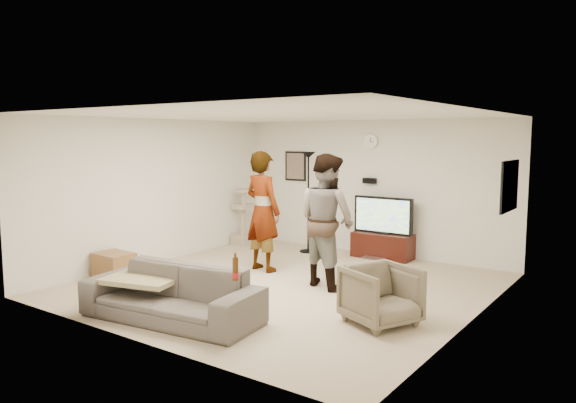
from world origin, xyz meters
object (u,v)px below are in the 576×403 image
Objects in this scene: tv at (383,215)px; cat_tree at (243,216)px; person_left at (263,211)px; armchair at (381,295)px; sofa at (171,294)px; side_table at (114,265)px; floor_lamp at (308,202)px; person_right at (327,220)px; beer_bottle at (235,269)px; tv_stand at (383,246)px.

tv is 2.96m from cat_tree.
person_left is 3.09m from armchair.
sofa is (0.64, -2.59, -0.66)m from person_left.
tv is 1.87× the size of side_table.
person_left is (0.19, -1.64, 0.03)m from floor_lamp.
person_left is at bearing -83.36° from floor_lamp.
person_left is 1.01× the size of person_right.
beer_bottle is 0.33× the size of armchair.
beer_bottle is at bearing -7.36° from sofa.
person_right is at bearing -50.20° from floor_lamp.
tv is (0.00, 0.00, 0.56)m from tv_stand.
sofa is at bearing -60.20° from cat_tree.
armchair is at bearing -31.92° from cat_tree.
person_left reaches higher than armchair.
floor_lamp is 7.64× the size of beer_bottle.
sofa is at bearing 91.38° from person_right.
side_table is (0.13, -3.25, -0.38)m from cat_tree.
side_table is at bearing -87.71° from cat_tree.
sofa is at bearing -78.88° from floor_lamp.
tv is at bearing 95.60° from beer_bottle.
armchair is (4.44, -2.77, -0.23)m from cat_tree.
beer_bottle is at bearing -84.40° from tv.
person_left reaches higher than beer_bottle.
person_right reaches higher than beer_bottle.
cat_tree is at bearing -170.71° from tv_stand.
cat_tree is 2.31m from person_left.
tv reaches higher than sofa.
sofa is 2.37m from side_table.
beer_bottle is 1.76m from armchair.
armchair is (2.93, -2.91, -0.61)m from floor_lamp.
tv_stand is 1.61m from floor_lamp.
floor_lamp reaches higher than cat_tree.
armchair is at bearing -44.77° from floor_lamp.
person_right is 1.88m from armchair.
cat_tree is at bearing -170.71° from tv.
sofa is 1.11m from beer_bottle.
person_left reaches higher than sofa.
tv is at bearing 53.29° from side_table.
person_right reaches higher than floor_lamp.
tv is 1.47× the size of armchair.
side_table is (-1.57, -1.75, -0.78)m from person_left.
tv_stand is 0.56× the size of person_right.
cat_tree is 0.52× the size of sofa.
floor_lamp is 1.56m from cat_tree.
armchair is (1.54, -3.24, -0.44)m from tv.
tv_stand is 4.36× the size of beer_bottle.
floor_lamp is 1.66m from person_left.
tv_stand is at bearing 75.58° from sofa.
person_right is (1.33, -0.18, -0.01)m from person_left.
cat_tree is (-2.91, -0.48, -0.21)m from tv.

